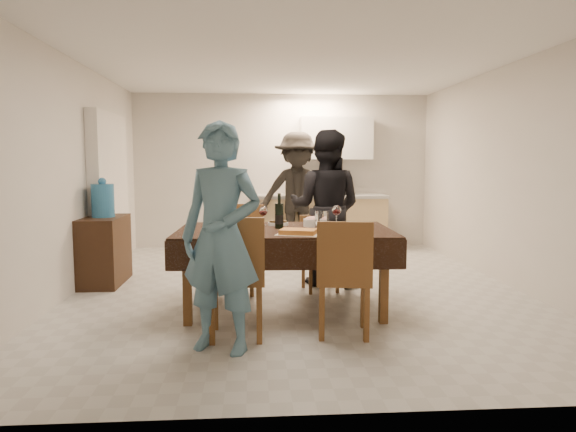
# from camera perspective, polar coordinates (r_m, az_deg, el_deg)

# --- Properties ---
(floor) EXTENTS (5.00, 6.00, 0.02)m
(floor) POSITION_cam_1_polar(r_m,az_deg,el_deg) (6.00, 1.02, -8.00)
(floor) COLOR beige
(floor) RESTS_ON ground
(ceiling) EXTENTS (5.00, 6.00, 0.02)m
(ceiling) POSITION_cam_1_polar(r_m,az_deg,el_deg) (5.94, 1.07, 17.14)
(ceiling) COLOR white
(ceiling) RESTS_ON wall_back
(wall_back) EXTENTS (5.00, 0.02, 2.60)m
(wall_back) POSITION_cam_1_polar(r_m,az_deg,el_deg) (8.82, -0.66, 5.01)
(wall_back) COLOR silver
(wall_back) RESTS_ON floor
(wall_front) EXTENTS (5.00, 0.02, 2.60)m
(wall_front) POSITION_cam_1_polar(r_m,az_deg,el_deg) (2.85, 6.33, 2.91)
(wall_front) COLOR silver
(wall_front) RESTS_ON floor
(wall_left) EXTENTS (0.02, 6.00, 2.60)m
(wall_left) POSITION_cam_1_polar(r_m,az_deg,el_deg) (6.14, -22.96, 4.11)
(wall_left) COLOR silver
(wall_left) RESTS_ON floor
(wall_right) EXTENTS (0.02, 6.00, 2.60)m
(wall_right) POSITION_cam_1_polar(r_m,az_deg,el_deg) (6.54, 23.50, 4.17)
(wall_right) COLOR silver
(wall_right) RESTS_ON floor
(stub_partition) EXTENTS (0.15, 1.40, 2.10)m
(stub_partition) POSITION_cam_1_polar(r_m,az_deg,el_deg) (7.27, -19.22, 2.49)
(stub_partition) COLOR beige
(stub_partition) RESTS_ON floor
(kitchen_base_cabinet) EXTENTS (2.20, 0.60, 0.86)m
(kitchen_base_cabinet) POSITION_cam_1_polar(r_m,az_deg,el_deg) (8.62, 3.45, -0.82)
(kitchen_base_cabinet) COLOR tan
(kitchen_base_cabinet) RESTS_ON floor
(kitchen_worktop) EXTENTS (2.24, 0.64, 0.05)m
(kitchen_worktop) POSITION_cam_1_polar(r_m,az_deg,el_deg) (8.57, 3.47, 2.20)
(kitchen_worktop) COLOR #A3A29E
(kitchen_worktop) RESTS_ON kitchen_base_cabinet
(upper_cabinet) EXTENTS (1.20, 0.34, 0.70)m
(upper_cabinet) POSITION_cam_1_polar(r_m,az_deg,el_deg) (8.75, 5.37, 8.58)
(upper_cabinet) COLOR silver
(upper_cabinet) RESTS_ON wall_back
(dining_table) EXTENTS (2.10, 1.27, 0.81)m
(dining_table) POSITION_cam_1_polar(r_m,az_deg,el_deg) (4.99, -0.38, -1.88)
(dining_table) COLOR black
(dining_table) RESTS_ON floor
(chair_near_left) EXTENTS (0.47, 0.47, 0.55)m
(chair_near_left) POSITION_cam_1_polar(r_m,az_deg,el_deg) (4.17, -5.84, -5.46)
(chair_near_left) COLOR brown
(chair_near_left) RESTS_ON floor
(chair_near_right) EXTENTS (0.51, 0.51, 0.53)m
(chair_near_right) POSITION_cam_1_polar(r_m,az_deg,el_deg) (4.25, 6.44, -5.60)
(chair_near_right) COLOR brown
(chair_near_right) RESTS_ON floor
(chair_far_left) EXTENTS (0.54, 0.55, 0.53)m
(chair_far_left) POSITION_cam_1_polar(r_m,az_deg,el_deg) (5.66, -5.35, -2.73)
(chair_far_left) COLOR brown
(chair_far_left) RESTS_ON floor
(chair_far_right) EXTENTS (0.44, 0.44, 0.46)m
(chair_far_right) POSITION_cam_1_polar(r_m,az_deg,el_deg) (5.73, 3.70, -3.40)
(chair_far_right) COLOR brown
(chair_far_right) RESTS_ON floor
(console) EXTENTS (0.43, 0.87, 0.80)m
(console) POSITION_cam_1_polar(r_m,az_deg,el_deg) (6.53, -19.69, -3.62)
(console) COLOR #321F10
(console) RESTS_ON floor
(water_jug) EXTENTS (0.26, 0.26, 0.39)m
(water_jug) POSITION_cam_1_polar(r_m,az_deg,el_deg) (6.46, -19.88, 1.63)
(water_jug) COLOR teal
(water_jug) RESTS_ON console
(wine_bottle) EXTENTS (0.09, 0.09, 0.35)m
(wine_bottle) POSITION_cam_1_polar(r_m,az_deg,el_deg) (5.01, -0.98, 0.58)
(wine_bottle) COLOR black
(wine_bottle) RESTS_ON dining_table
(water_pitcher) EXTENTS (0.12, 0.12, 0.18)m
(water_pitcher) POSITION_cam_1_polar(r_m,az_deg,el_deg) (4.96, 3.70, -0.46)
(water_pitcher) COLOR white
(water_pitcher) RESTS_ON dining_table
(savoury_tart) EXTENTS (0.44, 0.38, 0.05)m
(savoury_tart) POSITION_cam_1_polar(r_m,az_deg,el_deg) (4.62, 1.16, -1.77)
(savoury_tart) COLOR #D2803D
(savoury_tart) RESTS_ON dining_table
(salad_bowl) EXTENTS (0.20, 0.20, 0.08)m
(salad_bowl) POSITION_cam_1_polar(r_m,az_deg,el_deg) (5.19, 2.81, -0.74)
(salad_bowl) COLOR white
(salad_bowl) RESTS_ON dining_table
(mushroom_dish) EXTENTS (0.19, 0.19, 0.03)m
(mushroom_dish) POSITION_cam_1_polar(r_m,az_deg,el_deg) (5.26, -1.11, -0.89)
(mushroom_dish) COLOR white
(mushroom_dish) RESTS_ON dining_table
(wine_glass_a) EXTENTS (0.09, 0.09, 0.20)m
(wine_glass_a) POSITION_cam_1_polar(r_m,az_deg,el_deg) (4.72, -6.86, -0.69)
(wine_glass_a) COLOR white
(wine_glass_a) RESTS_ON dining_table
(wine_glass_b) EXTENTS (0.09, 0.09, 0.21)m
(wine_glass_b) POSITION_cam_1_polar(r_m,az_deg,el_deg) (5.28, 5.41, 0.09)
(wine_glass_b) COLOR white
(wine_glass_b) RESTS_ON dining_table
(wine_glass_c) EXTENTS (0.09, 0.09, 0.20)m
(wine_glass_c) POSITION_cam_1_polar(r_m,az_deg,el_deg) (5.27, -2.75, 0.03)
(wine_glass_c) COLOR white
(wine_glass_c) RESTS_ON dining_table
(plate_near_left) EXTENTS (0.27, 0.27, 0.02)m
(plate_near_left) POSITION_cam_1_polar(r_m,az_deg,el_deg) (4.69, -7.49, -1.89)
(plate_near_left) COLOR white
(plate_near_left) RESTS_ON dining_table
(plate_near_right) EXTENTS (0.28, 0.28, 0.02)m
(plate_near_right) POSITION_cam_1_polar(r_m,az_deg,el_deg) (4.77, 7.07, -1.75)
(plate_near_right) COLOR white
(plate_near_right) RESTS_ON dining_table
(plate_far_left) EXTENTS (0.24, 0.24, 0.01)m
(plate_far_left) POSITION_cam_1_polar(r_m,az_deg,el_deg) (5.28, -7.09, -1.01)
(plate_far_left) COLOR white
(plate_far_left) RESTS_ON dining_table
(plate_far_right) EXTENTS (0.28, 0.28, 0.02)m
(plate_far_right) POSITION_cam_1_polar(r_m,az_deg,el_deg) (5.35, 5.84, -0.89)
(plate_far_right) COLOR white
(plate_far_right) RESTS_ON dining_table
(microwave) EXTENTS (0.57, 0.38, 0.31)m
(microwave) POSITION_cam_1_polar(r_m,az_deg,el_deg) (8.60, 5.01, 3.41)
(microwave) COLOR silver
(microwave) RESTS_ON kitchen_worktop
(person_near) EXTENTS (0.75, 0.63, 1.76)m
(person_near) POSITION_cam_1_polar(r_m,az_deg,el_deg) (3.93, -7.43, -2.38)
(person_near) COLOR slate
(person_near) RESTS_ON floor
(person_far) EXTENTS (1.08, 0.97, 1.83)m
(person_far) POSITION_cam_1_polar(r_m,az_deg,el_deg) (6.07, 4.19, 0.89)
(person_far) COLOR black
(person_far) RESTS_ON floor
(person_kitchen) EXTENTS (1.24, 0.71, 1.92)m
(person_kitchen) POSITION_cam_1_polar(r_m,az_deg,el_deg) (8.08, 1.04, 2.51)
(person_kitchen) COLOR black
(person_kitchen) RESTS_ON floor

